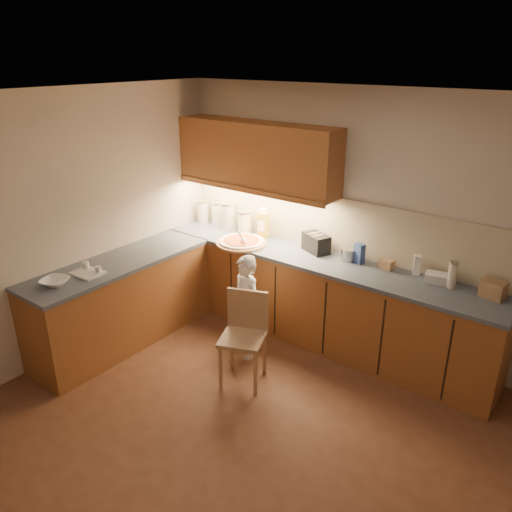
% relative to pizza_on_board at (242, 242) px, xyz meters
% --- Properties ---
extents(room, '(4.54, 4.50, 2.62)m').
position_rel_pizza_on_board_xyz_m(room, '(1.25, -1.53, 0.73)').
color(room, '#56301D').
rests_on(room, ground).
extents(l_counter, '(3.77, 2.62, 0.92)m').
position_rel_pizza_on_board_xyz_m(l_counter, '(0.33, -0.28, -0.48)').
color(l_counter, '#995A2C').
rests_on(l_counter, ground).
extents(backsplash, '(3.75, 0.02, 0.58)m').
position_rel_pizza_on_board_xyz_m(backsplash, '(0.88, 0.45, 0.27)').
color(backsplash, '#C2B796').
rests_on(backsplash, l_counter).
extents(upper_cabinets, '(1.95, 0.36, 0.73)m').
position_rel_pizza_on_board_xyz_m(upper_cabinets, '(-0.02, 0.29, 0.90)').
color(upper_cabinets, '#995A2C').
rests_on(upper_cabinets, ground).
extents(pizza_on_board, '(0.56, 0.56, 0.23)m').
position_rel_pizza_on_board_xyz_m(pizza_on_board, '(0.00, 0.00, 0.00)').
color(pizza_on_board, '#AC8056').
rests_on(pizza_on_board, l_counter).
extents(child, '(0.46, 0.38, 1.08)m').
position_rel_pizza_on_board_xyz_m(child, '(0.50, -0.57, -0.41)').
color(child, white).
rests_on(child, ground).
extents(wooden_chair, '(0.51, 0.51, 0.87)m').
position_rel_pizza_on_board_xyz_m(wooden_chair, '(0.73, -0.87, -0.44)').
color(wooden_chair, tan).
rests_on(wooden_chair, ground).
extents(mixing_bowl, '(0.32, 0.32, 0.06)m').
position_rel_pizza_on_board_xyz_m(mixing_bowl, '(-0.70, -1.83, 0.01)').
color(mixing_bowl, white).
rests_on(mixing_bowl, l_counter).
extents(canister_a, '(0.14, 0.14, 0.28)m').
position_rel_pizza_on_board_xyz_m(canister_a, '(-0.85, 0.29, 0.12)').
color(canister_a, silver).
rests_on(canister_a, l_counter).
extents(canister_b, '(0.16, 0.16, 0.28)m').
position_rel_pizza_on_board_xyz_m(canister_b, '(-0.66, 0.36, 0.12)').
color(canister_b, white).
rests_on(canister_b, l_counter).
extents(canister_c, '(0.18, 0.18, 0.33)m').
position_rel_pizza_on_board_xyz_m(canister_c, '(-0.44, 0.30, 0.14)').
color(canister_c, beige).
rests_on(canister_c, l_counter).
extents(canister_d, '(0.17, 0.17, 0.27)m').
position_rel_pizza_on_board_xyz_m(canister_d, '(-0.20, 0.30, 0.11)').
color(canister_d, white).
rests_on(canister_d, l_counter).
extents(oil_jug, '(0.12, 0.09, 0.34)m').
position_rel_pizza_on_board_xyz_m(oil_jug, '(0.06, 0.32, 0.13)').
color(oil_jug, gold).
rests_on(oil_jug, l_counter).
extents(toaster, '(0.35, 0.28, 0.20)m').
position_rel_pizza_on_board_xyz_m(toaster, '(0.76, 0.31, 0.07)').
color(toaster, black).
rests_on(toaster, l_counter).
extents(steel_pot, '(0.16, 0.16, 0.13)m').
position_rel_pizza_on_board_xyz_m(steel_pot, '(1.14, 0.31, 0.04)').
color(steel_pot, '#A3A3A7').
rests_on(steel_pot, l_counter).
extents(blue_box, '(0.12, 0.10, 0.20)m').
position_rel_pizza_on_board_xyz_m(blue_box, '(1.26, 0.31, 0.08)').
color(blue_box, '#314C95').
rests_on(blue_box, l_counter).
extents(card_box_a, '(0.14, 0.11, 0.09)m').
position_rel_pizza_on_board_xyz_m(card_box_a, '(1.54, 0.34, 0.02)').
color(card_box_a, tan).
rests_on(card_box_a, l_counter).
extents(white_bottle, '(0.08, 0.08, 0.19)m').
position_rel_pizza_on_board_xyz_m(white_bottle, '(1.82, 0.38, 0.07)').
color(white_bottle, silver).
rests_on(white_bottle, l_counter).
extents(flat_pack, '(0.24, 0.19, 0.09)m').
position_rel_pizza_on_board_xyz_m(flat_pack, '(2.04, 0.33, 0.02)').
color(flat_pack, silver).
rests_on(flat_pack, l_counter).
extents(tall_jar, '(0.08, 0.08, 0.25)m').
position_rel_pizza_on_board_xyz_m(tall_jar, '(2.17, 0.29, 0.10)').
color(tall_jar, silver).
rests_on(tall_jar, l_counter).
extents(card_box_b, '(0.22, 0.18, 0.15)m').
position_rel_pizza_on_board_xyz_m(card_box_b, '(2.52, 0.32, 0.05)').
color(card_box_b, '#9B7853').
rests_on(card_box_b, l_counter).
extents(dough_cloth, '(0.30, 0.25, 0.02)m').
position_rel_pizza_on_board_xyz_m(dough_cloth, '(-0.67, -1.51, -0.01)').
color(dough_cloth, silver).
rests_on(dough_cloth, l_counter).
extents(spice_jar_a, '(0.08, 0.08, 0.09)m').
position_rel_pizza_on_board_xyz_m(spice_jar_a, '(-0.76, -1.46, 0.02)').
color(spice_jar_a, silver).
rests_on(spice_jar_a, l_counter).
extents(spice_jar_b, '(0.06, 0.06, 0.07)m').
position_rel_pizza_on_board_xyz_m(spice_jar_b, '(-0.59, -1.44, 0.01)').
color(spice_jar_b, silver).
rests_on(spice_jar_b, l_counter).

